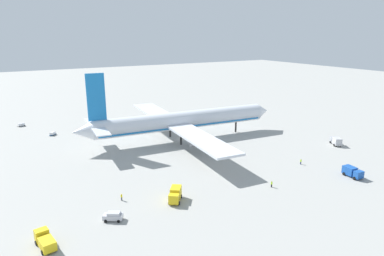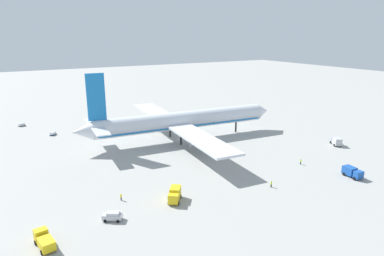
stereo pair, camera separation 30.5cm
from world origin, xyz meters
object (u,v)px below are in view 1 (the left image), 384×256
Objects in this scene: service_truck_1 at (336,141)px; service_truck_2 at (352,172)px; service_truck_0 at (175,194)px; traffic_cone_0 at (107,122)px; ground_worker_2 at (272,184)px; airliner at (180,121)px; service_truck_3 at (45,240)px; baggage_cart_0 at (53,133)px; ground_worker_0 at (301,162)px; service_van at (113,216)px; ground_worker_1 at (122,197)px; baggage_cart_1 at (21,125)px; traffic_cone_1 at (238,114)px.

service_truck_1 reaches higher than service_truck_2.
service_truck_0 reaches higher than traffic_cone_0.
service_truck_2 is 3.34× the size of ground_worker_2.
airliner is 56.93m from service_truck_1.
baggage_cart_0 is (12.84, 77.48, -0.70)m from service_truck_3.
service_truck_1 is at bearing 7.51° from service_truck_0.
service_truck_1 is 26.47m from ground_worker_0.
service_van reaches higher than ground_worker_1.
traffic_cone_0 is (24.35, 9.09, -0.43)m from baggage_cart_0.
service_van is at bearing -176.89° from ground_worker_0.
service_truck_2 is 3.18× the size of ground_worker_1.
service_van is (-85.30, -10.48, -0.51)m from service_truck_1.
airliner is 43.44m from traffic_cone_0.
service_truck_1 is at bearing -36.52° from baggage_cart_0.
service_van is 1.28× the size of baggage_cart_1.
baggage_cart_1 is (-10.69, 95.46, -0.30)m from service_van.
service_truck_2 is at bearing -69.36° from ground_worker_0.
service_truck_1 is at bearing -41.52° from baggage_cart_1.
ground_worker_1 reaches higher than traffic_cone_0.
baggage_cart_0 is 23.07m from baggage_cart_1.
service_truck_3 reaches higher than baggage_cart_0.
service_truck_3 reaches higher than ground_worker_0.
service_van is (13.94, 3.01, -0.37)m from service_truck_3.
baggage_cart_1 is 6.40× the size of traffic_cone_0.
service_van reaches higher than traffic_cone_0.
service_truck_2 reaches higher than ground_worker_1.
baggage_cart_1 is 2.05× the size of ground_worker_0.
service_truck_3 is at bearing 178.43° from ground_worker_2.
ground_worker_0 is 68.11m from traffic_cone_1.
traffic_cone_0 is (18.71, 75.66, -0.63)m from ground_worker_1.
service_truck_3 is 21.46m from ground_worker_1.
ground_worker_0 is 3.12× the size of traffic_cone_0.
baggage_cart_0 is 1.82× the size of ground_worker_1.
service_truck_0 reaches higher than service_truck_2.
service_truck_2 is 79.83m from traffic_cone_1.
service_truck_2 is 10.30× the size of traffic_cone_0.
service_truck_0 is 94.86m from traffic_cone_1.
ground_worker_0 reaches higher than traffic_cone_1.
airliner reaches higher than ground_worker_1.
baggage_cart_1 is (-50.30, 51.51, -6.63)m from airliner.
baggage_cart_0 is 89.44m from ground_worker_2.
service_truck_3 is (-29.58, -4.30, -0.28)m from service_truck_0.
airliner reaches higher than service_van.
airliner is 13.62× the size of service_truck_0.
service_truck_0 is at bearing -136.27° from traffic_cone_1.
ground_worker_0 is at bearing -49.44° from baggage_cart_0.
service_van is 107.50m from traffic_cone_1.
baggage_cart_0 is 85.62m from traffic_cone_1.
airliner is 49.26m from service_truck_0.
service_truck_3 is at bearing -91.89° from baggage_cart_1.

